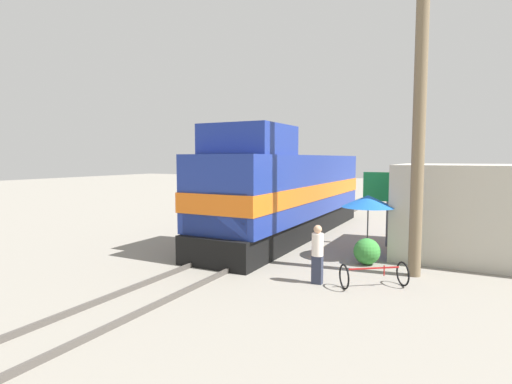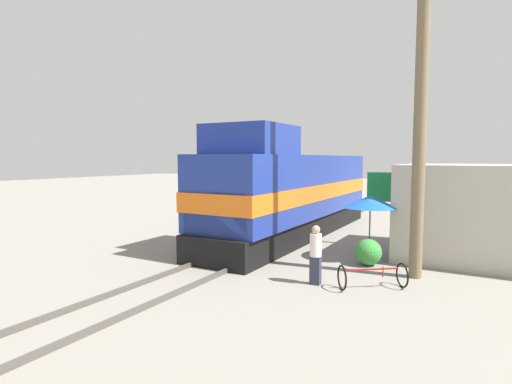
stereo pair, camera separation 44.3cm
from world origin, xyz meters
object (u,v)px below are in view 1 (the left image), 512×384
object	(u,v)px
locomotive	(287,193)
billboard_sign	(389,191)
bicycle	(374,275)
vendor_umbrella	(368,201)
utility_pole	(421,80)
person_bystander	(317,252)

from	to	relation	value
locomotive	billboard_sign	bearing A→B (deg)	-1.32
bicycle	vendor_umbrella	bearing A→B (deg)	-21.37
locomotive	utility_pole	size ratio (longest dim) A/B	1.16
vendor_umbrella	utility_pole	bearing A→B (deg)	-39.41
person_bystander	billboard_sign	bearing A→B (deg)	80.93
vendor_umbrella	person_bystander	xyz separation A→B (m)	(-0.67, -3.57, -1.17)
billboard_sign	person_bystander	world-z (taller)	billboard_sign
utility_pole	billboard_sign	size ratio (longest dim) A/B	3.84
vendor_umbrella	person_bystander	world-z (taller)	vendor_umbrella
person_bystander	bicycle	distance (m)	1.68
person_bystander	bicycle	bearing A→B (deg)	14.92
locomotive	person_bystander	xyz separation A→B (m)	(3.58, -6.15, -1.11)
locomotive	bicycle	size ratio (longest dim) A/B	7.33
locomotive	person_bystander	distance (m)	7.20
locomotive	bicycle	xyz separation A→B (m)	(5.11, -5.74, -1.68)
person_bystander	bicycle	size ratio (longest dim) A/B	0.92
vendor_umbrella	bicycle	distance (m)	3.71
vendor_umbrella	person_bystander	bearing A→B (deg)	-100.64
billboard_sign	bicycle	distance (m)	5.98
billboard_sign	person_bystander	bearing A→B (deg)	-99.07
vendor_umbrella	billboard_sign	xyz separation A→B (m)	(0.29, 2.48, 0.18)
bicycle	utility_pole	bearing A→B (deg)	-63.60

